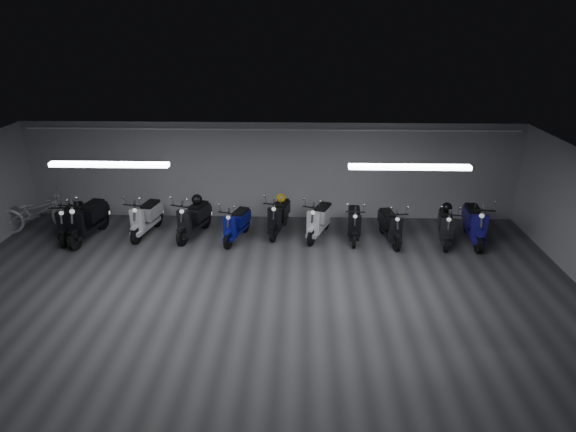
{
  "coord_description": "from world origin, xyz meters",
  "views": [
    {
      "loc": [
        0.88,
        -8.37,
        5.5
      ],
      "look_at": [
        0.55,
        2.5,
        1.05
      ],
      "focal_mm": 30.53,
      "sensor_mm": 36.0,
      "label": 1
    }
  ],
  "objects_px": {
    "scooter_6": "(319,214)",
    "scooter_2": "(145,212)",
    "scooter_7": "(354,218)",
    "scooter_8": "(391,220)",
    "scooter_3": "(193,213)",
    "helmet_0": "(197,200)",
    "scooter_4": "(236,219)",
    "helmet_1": "(281,198)",
    "scooter_0": "(70,214)",
    "scooter_10": "(475,217)",
    "bicycle": "(36,208)",
    "scooter_9": "(446,221)",
    "scooter_1": "(87,213)",
    "helmet_2": "(447,207)",
    "scooter_5": "(279,211)"
  },
  "relations": [
    {
      "from": "scooter_2",
      "to": "scooter_9",
      "type": "height_order",
      "value": "scooter_2"
    },
    {
      "from": "scooter_3",
      "to": "scooter_6",
      "type": "relative_size",
      "value": 1.04
    },
    {
      "from": "scooter_2",
      "to": "bicycle",
      "type": "xyz_separation_m",
      "value": [
        -3.05,
        0.18,
        0.01
      ]
    },
    {
      "from": "scooter_3",
      "to": "scooter_9",
      "type": "relative_size",
      "value": 1.08
    },
    {
      "from": "scooter_3",
      "to": "scooter_10",
      "type": "xyz_separation_m",
      "value": [
        7.35,
        -0.12,
        0.03
      ]
    },
    {
      "from": "scooter_2",
      "to": "scooter_5",
      "type": "relative_size",
      "value": 1.02
    },
    {
      "from": "scooter_1",
      "to": "scooter_2",
      "type": "height_order",
      "value": "scooter_1"
    },
    {
      "from": "scooter_5",
      "to": "helmet_2",
      "type": "relative_size",
      "value": 6.5
    },
    {
      "from": "scooter_2",
      "to": "helmet_1",
      "type": "height_order",
      "value": "scooter_2"
    },
    {
      "from": "scooter_2",
      "to": "scooter_10",
      "type": "height_order",
      "value": "scooter_10"
    },
    {
      "from": "scooter_4",
      "to": "scooter_0",
      "type": "bearing_deg",
      "value": -163.43
    },
    {
      "from": "scooter_6",
      "to": "scooter_10",
      "type": "distance_m",
      "value": 4.02
    },
    {
      "from": "scooter_1",
      "to": "scooter_7",
      "type": "distance_m",
      "value": 7.01
    },
    {
      "from": "scooter_3",
      "to": "scooter_4",
      "type": "relative_size",
      "value": 1.11
    },
    {
      "from": "scooter_7",
      "to": "scooter_8",
      "type": "bearing_deg",
      "value": -5.83
    },
    {
      "from": "scooter_2",
      "to": "scooter_3",
      "type": "distance_m",
      "value": 1.3
    },
    {
      "from": "scooter_9",
      "to": "scooter_2",
      "type": "bearing_deg",
      "value": -171.35
    },
    {
      "from": "scooter_3",
      "to": "helmet_0",
      "type": "relative_size",
      "value": 6.26
    },
    {
      "from": "helmet_1",
      "to": "scooter_7",
      "type": "bearing_deg",
      "value": -15.88
    },
    {
      "from": "helmet_2",
      "to": "scooter_2",
      "type": "bearing_deg",
      "value": 179.63
    },
    {
      "from": "scooter_4",
      "to": "scooter_9",
      "type": "relative_size",
      "value": 0.97
    },
    {
      "from": "scooter_0",
      "to": "scooter_9",
      "type": "xyz_separation_m",
      "value": [
        9.83,
        -0.05,
        -0.04
      ]
    },
    {
      "from": "scooter_5",
      "to": "scooter_7",
      "type": "distance_m",
      "value": 2.03
    },
    {
      "from": "scooter_7",
      "to": "scooter_9",
      "type": "distance_m",
      "value": 2.35
    },
    {
      "from": "scooter_5",
      "to": "scooter_6",
      "type": "distance_m",
      "value": 1.1
    },
    {
      "from": "scooter_3",
      "to": "helmet_0",
      "type": "bearing_deg",
      "value": 90.0
    },
    {
      "from": "scooter_0",
      "to": "scooter_7",
      "type": "height_order",
      "value": "scooter_0"
    },
    {
      "from": "scooter_6",
      "to": "scooter_2",
      "type": "bearing_deg",
      "value": -158.87
    },
    {
      "from": "scooter_3",
      "to": "scooter_7",
      "type": "relative_size",
      "value": 1.1
    },
    {
      "from": "scooter_1",
      "to": "scooter_3",
      "type": "bearing_deg",
      "value": 13.63
    },
    {
      "from": "scooter_3",
      "to": "scooter_4",
      "type": "bearing_deg",
      "value": 9.05
    },
    {
      "from": "scooter_2",
      "to": "helmet_0",
      "type": "distance_m",
      "value": 1.42
    },
    {
      "from": "scooter_1",
      "to": "helmet_0",
      "type": "bearing_deg",
      "value": 18.24
    },
    {
      "from": "scooter_8",
      "to": "helmet_0",
      "type": "xyz_separation_m",
      "value": [
        -5.1,
        0.42,
        0.37
      ]
    },
    {
      "from": "scooter_8",
      "to": "helmet_2",
      "type": "height_order",
      "value": "scooter_8"
    },
    {
      "from": "scooter_1",
      "to": "scooter_10",
      "type": "bearing_deg",
      "value": 9.43
    },
    {
      "from": "helmet_1",
      "to": "helmet_2",
      "type": "distance_m",
      "value": 4.37
    },
    {
      "from": "scooter_1",
      "to": "helmet_2",
      "type": "relative_size",
      "value": 7.33
    },
    {
      "from": "scooter_5",
      "to": "scooter_8",
      "type": "height_order",
      "value": "scooter_5"
    },
    {
      "from": "scooter_7",
      "to": "scooter_9",
      "type": "height_order",
      "value": "scooter_9"
    },
    {
      "from": "scooter_0",
      "to": "scooter_1",
      "type": "bearing_deg",
      "value": -15.36
    },
    {
      "from": "scooter_9",
      "to": "helmet_2",
      "type": "xyz_separation_m",
      "value": [
        0.04,
        0.23,
        0.28
      ]
    },
    {
      "from": "bicycle",
      "to": "scooter_10",
      "type": "bearing_deg",
      "value": -113.07
    },
    {
      "from": "bicycle",
      "to": "helmet_1",
      "type": "relative_size",
      "value": 8.4
    },
    {
      "from": "scooter_4",
      "to": "scooter_3",
      "type": "bearing_deg",
      "value": -172.02
    },
    {
      "from": "helmet_1",
      "to": "scooter_0",
      "type": "bearing_deg",
      "value": -172.94
    },
    {
      "from": "scooter_1",
      "to": "scooter_4",
      "type": "height_order",
      "value": "scooter_1"
    },
    {
      "from": "scooter_5",
      "to": "bicycle",
      "type": "xyz_separation_m",
      "value": [
        -6.61,
        -0.04,
        0.02
      ]
    },
    {
      "from": "scooter_3",
      "to": "scooter_8",
      "type": "bearing_deg",
      "value": 16.22
    },
    {
      "from": "scooter_0",
      "to": "scooter_2",
      "type": "xyz_separation_m",
      "value": [
        1.93,
        0.23,
        0.0
      ]
    }
  ]
}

